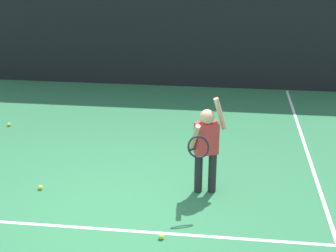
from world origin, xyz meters
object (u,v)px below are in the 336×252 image
object	(u,v)px
tennis_player	(206,144)
tennis_ball_3	(161,237)
tennis_ball_0	(9,124)
tennis_ball_2	(40,187)

from	to	relation	value
tennis_player	tennis_ball_3	bearing A→B (deg)	-135.42
tennis_ball_0	tennis_ball_3	world-z (taller)	same
tennis_ball_3	tennis_ball_0	bearing A→B (deg)	135.74
tennis_player	tennis_ball_2	bearing A→B (deg)	160.38
tennis_ball_0	tennis_ball_2	world-z (taller)	same
tennis_ball_2	tennis_ball_3	bearing A→B (deg)	-27.82
tennis_ball_2	tennis_ball_3	size ratio (longest dim) A/B	1.00
tennis_player	tennis_ball_3	distance (m)	1.44
tennis_ball_0	tennis_ball_2	xyz separation A→B (m)	(1.44, -2.22, 0.00)
tennis_player	tennis_ball_3	world-z (taller)	tennis_player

